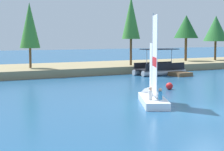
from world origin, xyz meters
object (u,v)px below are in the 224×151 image
object	(u,v)px
shoreline_tree_centre	(131,18)
shoreline_tree_right	(216,29)
shoreline_tree_midright	(186,27)
shoreline_tree_midleft	(30,25)
channel_buoy	(169,86)
sailboat	(151,95)
wooden_dock	(169,73)
pontoon_boat	(159,69)

from	to	relation	value
shoreline_tree_centre	shoreline_tree_right	bearing A→B (deg)	10.50
shoreline_tree_centre	shoreline_tree_midright	bearing A→B (deg)	18.33
shoreline_tree_midleft	shoreline_tree_midright	distance (m)	22.19
channel_buoy	sailboat	bearing A→B (deg)	-137.37
shoreline_tree_midright	shoreline_tree_right	distance (m)	4.67
shoreline_tree_centre	wooden_dock	distance (m)	7.54
shoreline_tree_midleft	shoreline_tree_right	bearing A→B (deg)	2.64
wooden_dock	shoreline_tree_centre	bearing A→B (deg)	118.41
shoreline_tree_right	shoreline_tree_midleft	bearing A→B (deg)	-177.36
wooden_dock	channel_buoy	distance (m)	12.33
shoreline_tree_right	wooden_dock	distance (m)	15.81
shoreline_tree_midleft	wooden_dock	world-z (taller)	shoreline_tree_midleft
shoreline_tree_right	channel_buoy	bearing A→B (deg)	-140.84
shoreline_tree_centre	wooden_dock	size ratio (longest dim) A/B	1.33
shoreline_tree_centre	shoreline_tree_right	distance (m)	15.81
shoreline_tree_midright	shoreline_tree_right	world-z (taller)	shoreline_tree_right
channel_buoy	shoreline_tree_midleft	bearing A→B (deg)	111.03
shoreline_tree_midright	pontoon_boat	distance (m)	13.28
shoreline_tree_midright	channel_buoy	size ratio (longest dim) A/B	11.25
channel_buoy	pontoon_boat	bearing A→B (deg)	57.92
shoreline_tree_midleft	channel_buoy	bearing A→B (deg)	-68.97
wooden_dock	sailboat	size ratio (longest dim) A/B	0.99
shoreline_tree_centre	shoreline_tree_midright	size ratio (longest dim) A/B	1.26
shoreline_tree_centre	pontoon_boat	bearing A→B (deg)	-74.80
shoreline_tree_midleft	pontoon_boat	xyz separation A→B (m)	(12.27, -5.63, -4.52)
shoreline_tree_centre	shoreline_tree_midright	xyz separation A→B (m)	(10.91, 3.61, -0.76)
shoreline_tree_midleft	shoreline_tree_centre	world-z (taller)	shoreline_tree_centre
shoreline_tree_midright	channel_buoy	bearing A→B (deg)	-132.44
shoreline_tree_centre	channel_buoy	size ratio (longest dim) A/B	14.17
shoreline_tree_midright	shoreline_tree_midleft	bearing A→B (deg)	-174.90
shoreline_tree_right	sailboat	world-z (taller)	shoreline_tree_right
shoreline_tree_midleft	pontoon_boat	bearing A→B (deg)	-24.65
sailboat	shoreline_tree_right	bearing A→B (deg)	-22.92
shoreline_tree_centre	pontoon_boat	size ratio (longest dim) A/B	1.38
sailboat	channel_buoy	size ratio (longest dim) A/B	10.77
shoreline_tree_midleft	shoreline_tree_centre	bearing A→B (deg)	-8.35
shoreline_tree_right	pontoon_boat	size ratio (longest dim) A/B	1.10
shoreline_tree_centre	sailboat	world-z (taller)	shoreline_tree_centre
shoreline_tree_right	shoreline_tree_centre	bearing A→B (deg)	-169.50
shoreline_tree_midright	wooden_dock	world-z (taller)	shoreline_tree_midright
shoreline_tree_midleft	pontoon_boat	world-z (taller)	shoreline_tree_midleft
wooden_dock	pontoon_boat	xyz separation A→B (m)	(-1.15, 0.15, 0.46)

